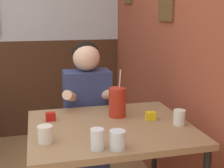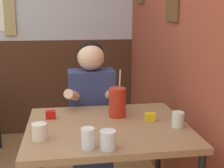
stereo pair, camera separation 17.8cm
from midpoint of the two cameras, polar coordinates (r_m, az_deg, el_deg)
brick_wall_right at (r=2.64m, az=6.25°, el=11.56°), size 0.08×4.26×2.70m
main_table at (r=1.88m, az=-3.05°, el=-9.69°), size 0.95×0.79×0.76m
person_seated at (r=2.38m, az=-6.66°, el=-6.26°), size 0.42×0.40×1.21m
cocktail_pitcher at (r=1.98m, az=-1.60°, el=-3.37°), size 0.11×0.11×0.30m
glass_near_pitcher at (r=1.54m, az=-6.09°, el=-10.05°), size 0.07×0.07×0.10m
glass_center at (r=1.88m, az=9.57°, el=-6.06°), size 0.07×0.07×0.09m
glass_far_side at (r=1.67m, az=-15.19°, el=-8.90°), size 0.08×0.08×0.09m
glass_by_brick at (r=1.54m, az=-2.36°, el=-10.23°), size 0.08×0.08×0.09m
condiment_ketchup at (r=1.98m, az=-13.72°, el=-5.83°), size 0.06×0.04×0.05m
condiment_mustard at (r=1.94m, az=4.51°, el=-5.87°), size 0.06×0.04×0.05m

